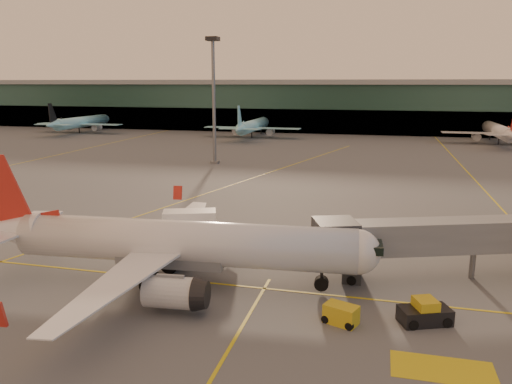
% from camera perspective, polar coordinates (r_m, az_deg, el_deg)
% --- Properties ---
extents(ground, '(600.00, 600.00, 0.00)m').
position_cam_1_polar(ground, '(39.05, -8.13, -12.97)').
color(ground, '#4C4F54').
rests_on(ground, ground).
extents(taxi_markings, '(100.12, 173.00, 0.01)m').
position_cam_1_polar(taxi_markings, '(81.57, -1.14, 0.63)').
color(taxi_markings, gold).
rests_on(taxi_markings, ground).
extents(terminal, '(400.00, 20.00, 17.60)m').
position_cam_1_polar(terminal, '(175.05, 9.76, 9.65)').
color(terminal, '#19382D').
rests_on(terminal, ground).
extents(mast_west_near, '(2.40, 2.40, 25.60)m').
position_cam_1_polar(mast_west_near, '(104.17, -4.86, 11.38)').
color(mast_west_near, slate).
rests_on(mast_west_near, ground).
extents(distant_aircraft_row, '(290.00, 34.00, 13.00)m').
position_cam_1_polar(distant_aircraft_row, '(155.39, 1.14, 6.25)').
color(distant_aircraft_row, '#94E7F8').
rests_on(distant_aircraft_row, ground).
extents(main_airplane, '(35.24, 31.79, 10.63)m').
position_cam_1_polar(main_airplane, '(42.57, -9.77, -5.85)').
color(main_airplane, silver).
rests_on(main_airplane, ground).
extents(jet_bridge, '(27.95, 12.61, 5.45)m').
position_cam_1_polar(jet_bridge, '(47.47, 25.18, -4.63)').
color(jet_bridge, slate).
rests_on(jet_bridge, ground).
extents(catering_truck, '(5.71, 3.88, 4.08)m').
position_cam_1_polar(catering_truck, '(50.91, -7.50, -4.06)').
color(catering_truck, '#A9181C').
rests_on(catering_truck, ground).
extents(gpu_cart, '(2.70, 2.16, 1.37)m').
position_cam_1_polar(gpu_cart, '(36.65, 9.69, -13.64)').
color(gpu_cart, gold).
rests_on(gpu_cart, ground).
extents(pushback_tug, '(3.96, 3.06, 1.81)m').
position_cam_1_polar(pushback_tug, '(38.09, 18.75, -13.00)').
color(pushback_tug, black).
rests_on(pushback_tug, ground).
extents(cone_nose, '(0.38, 0.38, 0.49)m').
position_cam_1_polar(cone_nose, '(40.65, 19.86, -12.21)').
color(cone_nose, '#DD570B').
rests_on(cone_nose, ground).
extents(cone_wing_left, '(0.41, 0.41, 0.52)m').
position_cam_1_polar(cone_wing_left, '(58.77, -2.45, -3.81)').
color(cone_wing_left, '#DD570B').
rests_on(cone_wing_left, ground).
extents(cone_fwd, '(0.48, 0.48, 0.61)m').
position_cam_1_polar(cone_fwd, '(37.03, 10.61, -14.05)').
color(cone_fwd, '#DD570B').
rests_on(cone_fwd, ground).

